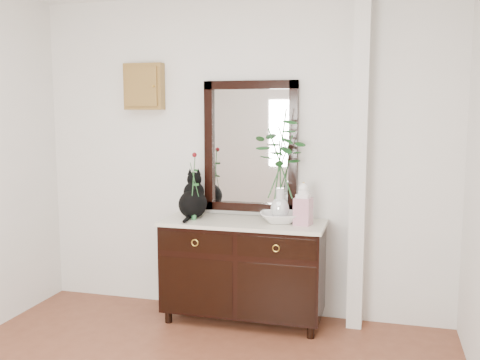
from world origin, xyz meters
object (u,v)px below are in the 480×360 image
(lotus_bowl, at_px, (280,217))
(ginger_jar, at_px, (303,203))
(sideboard, at_px, (243,266))
(cat, at_px, (193,195))

(lotus_bowl, xyz_separation_m, ginger_jar, (0.19, -0.04, 0.13))
(sideboard, distance_m, cat, 0.72)
(cat, xyz_separation_m, ginger_jar, (0.94, -0.05, -0.02))
(sideboard, xyz_separation_m, lotus_bowl, (0.30, 0.03, 0.42))
(sideboard, xyz_separation_m, cat, (-0.45, 0.04, 0.57))
(lotus_bowl, bearing_deg, sideboard, -173.69)
(cat, relative_size, lotus_bowl, 1.20)
(cat, bearing_deg, ginger_jar, -11.87)
(sideboard, relative_size, cat, 3.45)
(cat, height_order, lotus_bowl, cat)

